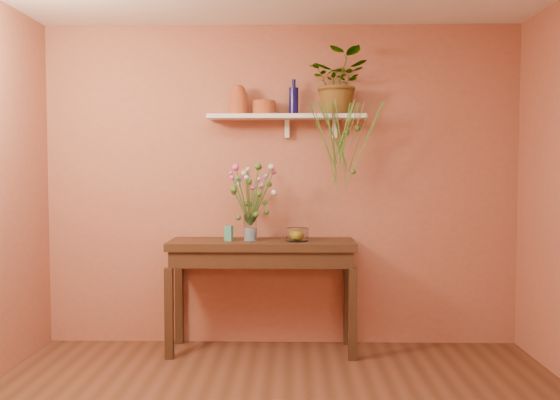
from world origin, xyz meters
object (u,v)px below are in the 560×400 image
(sideboard, at_px, (262,257))
(spider_plant, at_px, (339,82))
(glass_vase, at_px, (250,229))
(glass_bowl, at_px, (297,235))
(blue_bottle, at_px, (294,100))
(terracotta_jug, at_px, (239,100))
(bouquet, at_px, (251,188))

(sideboard, bearing_deg, spider_plant, 12.39)
(glass_vase, xyz_separation_m, glass_bowl, (0.38, -0.02, -0.05))
(blue_bottle, bearing_deg, terracotta_jug, -174.83)
(bouquet, bearing_deg, glass_vase, 128.82)
(terracotta_jug, height_order, spider_plant, spider_plant)
(blue_bottle, bearing_deg, sideboard, -149.02)
(sideboard, distance_m, glass_bowl, 0.34)
(glass_bowl, bearing_deg, bouquet, 177.92)
(sideboard, relative_size, spider_plant, 2.85)
(blue_bottle, height_order, spider_plant, spider_plant)
(sideboard, height_order, glass_bowl, glass_bowl)
(spider_plant, bearing_deg, glass_bowl, -153.63)
(terracotta_jug, xyz_separation_m, blue_bottle, (0.45, 0.04, 0.00))
(spider_plant, relative_size, glass_bowl, 2.98)
(blue_bottle, height_order, bouquet, blue_bottle)
(spider_plant, bearing_deg, blue_bottle, 177.58)
(glass_bowl, bearing_deg, spider_plant, 26.37)
(blue_bottle, bearing_deg, bouquet, -153.35)
(sideboard, bearing_deg, terracotta_jug, 149.92)
(spider_plant, relative_size, bouquet, 0.95)
(blue_bottle, relative_size, bouquet, 0.52)
(blue_bottle, height_order, glass_bowl, blue_bottle)
(sideboard, relative_size, glass_vase, 6.73)
(sideboard, distance_m, terracotta_jug, 1.30)
(sideboard, bearing_deg, glass_bowl, -6.18)
(glass_vase, bearing_deg, glass_bowl, -3.43)
(terracotta_jug, distance_m, spider_plant, 0.84)
(sideboard, height_order, spider_plant, spider_plant)
(sideboard, distance_m, bouquet, 0.57)
(blue_bottle, distance_m, glass_vase, 1.12)
(spider_plant, xyz_separation_m, bouquet, (-0.72, -0.16, -0.86))
(glass_bowl, bearing_deg, sideboard, 173.82)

